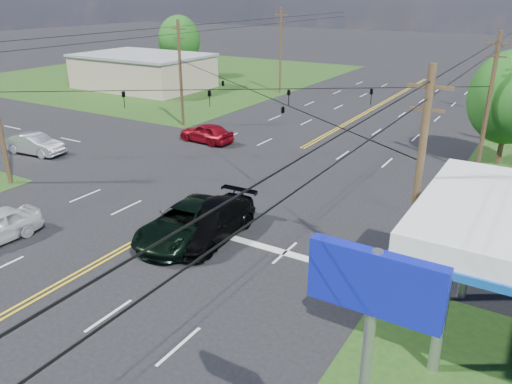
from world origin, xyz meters
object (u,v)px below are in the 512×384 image
Objects in this scene: polesign_se at (369,336)px; retail_nw at (143,72)px; pole_ne at (488,103)px; pole_se at (417,189)px; tree_far_l at (179,40)px; suv_black at (211,222)px; pole_nw at (180,72)px; tree_right_a at (510,98)px; sedan_silver at (35,144)px; pole_left_far at (280,50)px; pickup_dkgreen at (186,223)px.

retail_nw is at bearing 136.99° from polesign_se.
pole_ne is 1.21× the size of polesign_se.
tree_far_l is at bearing 137.66° from pole_se.
pole_nw is at bearing 129.52° from suv_black.
polesign_se is at bearing -46.65° from suv_black.
tree_right_a reaches higher than sedan_silver.
tree_far_l is 53.70m from suv_black.
pole_nw reaches higher than sedan_silver.
pole_se is 60.88m from tree_far_l.
pole_left_far is at bearing 143.84° from pole_ne.
suv_black is (-10.00, 0.50, -4.02)m from pole_se.
sedan_silver is at bearing -152.72° from tree_right_a.
pole_nw is (-26.00, 18.00, 0.00)m from pole_se.
polesign_se is at bearing -47.89° from tree_far_l.
retail_nw is at bearing 142.59° from pole_nw.
pole_nw is 1.16× the size of tree_right_a.
pole_ne is at bearing -108.43° from tree_right_a.
retail_nw is at bearing -78.69° from tree_far_l.
pole_se is (43.00, -31.00, 2.92)m from retail_nw.
tree_far_l is 69.85m from polesign_se.
pickup_dkgreen is 0.81× the size of polesign_se.
pole_left_far is 31.39m from tree_right_a.
pole_nw reaches higher than polesign_se.
pole_nw is 29.83m from tree_far_l.
pole_nw is 24.05m from suv_black.
pole_nw is 26.00m from pole_ne.
polesign_se is (1.83, -10.82, 1.28)m from pole_se.
pickup_dkgreen is 1.29m from suv_black.
retail_nw is 2.60× the size of suv_black.
pickup_dkgreen is (-11.04, -18.26, -4.03)m from pole_ne.
polesign_se is (0.83, -31.82, 1.33)m from tree_right_a.
pole_left_far is (17.00, 6.00, 3.17)m from retail_nw.
retail_nw is 61.45m from polesign_se.
tree_right_a is (1.00, 21.00, -0.05)m from pole_se.
pickup_dkgreen is at bearing -50.67° from pole_nw.
pickup_dkgreen is 1.31× the size of sedan_silver.
pole_nw is at bearing 145.30° from pole_se.
tree_far_l is 39.24m from sedan_silver.
pole_se reaches higher than polesign_se.
pole_se is 1.95× the size of sedan_silver.
pole_se is 21.02m from tree_right_a.
tree_right_a is at bearing 6.34° from pole_nw.
suv_black is at bearing 31.31° from pickup_dkgreen.
pole_ne is 1.95× the size of sedan_silver.
pole_ne is 20.55m from suv_black.
pole_nw is at bearing -24.68° from sedan_silver.
suv_black is at bearing 177.14° from pole_se.
suv_black is (1.04, 0.76, 0.01)m from pickup_dkgreen.
pole_nw is 1.09× the size of tree_far_l.
pickup_dkgreen is 1.04× the size of suv_black.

